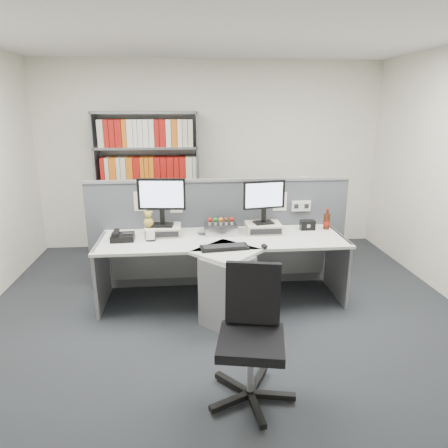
{
  "coord_description": "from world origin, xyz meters",
  "views": [
    {
      "loc": [
        -0.35,
        -3.21,
        2.05
      ],
      "look_at": [
        0.0,
        0.65,
        0.92
      ],
      "focal_mm": 32.23,
      "sensor_mm": 36.0,
      "label": 1
    }
  ],
  "objects": [
    {
      "name": "ground",
      "position": [
        0.0,
        0.0,
        0.0
      ],
      "size": [
        5.5,
        5.5,
        0.0
      ],
      "primitive_type": "plane",
      "color": "#303338",
      "rests_on": "ground"
    },
    {
      "name": "room_shell",
      "position": [
        0.0,
        0.0,
        1.79
      ],
      "size": [
        5.04,
        5.54,
        2.72
      ],
      "color": "white",
      "rests_on": "ground"
    },
    {
      "name": "partition",
      "position": [
        0.0,
        1.25,
        0.65
      ],
      "size": [
        3.0,
        0.08,
        1.27
      ],
      "color": "#555860",
      "rests_on": "ground"
    },
    {
      "name": "desk",
      "position": [
        0.0,
        0.6,
        0.46
      ],
      "size": [
        2.6,
        1.2,
        0.72
      ],
      "color": "white",
      "rests_on": "ground"
    },
    {
      "name": "monitor_riser_left",
      "position": [
        -0.63,
        0.98,
        0.77
      ],
      "size": [
        0.38,
        0.31,
        0.1
      ],
      "color": "beige",
      "rests_on": "desk"
    },
    {
      "name": "monitor_riser_right",
      "position": [
        0.47,
        0.98,
        0.77
      ],
      "size": [
        0.38,
        0.31,
        0.1
      ],
      "color": "beige",
      "rests_on": "desk"
    },
    {
      "name": "monitor_left",
      "position": [
        -0.63,
        0.98,
        1.13
      ],
      "size": [
        0.51,
        0.18,
        0.52
      ],
      "color": "black",
      "rests_on": "monitor_riser_left"
    },
    {
      "name": "monitor_right",
      "position": [
        0.47,
        0.98,
        1.1
      ],
      "size": [
        0.46,
        0.18,
        0.47
      ],
      "color": "black",
      "rests_on": "monitor_riser_right"
    },
    {
      "name": "desktop_pc",
      "position": [
        -0.0,
        1.0,
        0.77
      ],
      "size": [
        0.35,
        0.31,
        0.09
      ],
      "color": "black",
      "rests_on": "desk"
    },
    {
      "name": "figurines",
      "position": [
        -0.0,
        0.98,
        0.86
      ],
      "size": [
        0.29,
        0.05,
        0.09
      ],
      "color": "beige",
      "rests_on": "desktop_pc"
    },
    {
      "name": "keyboard",
      "position": [
        -0.01,
        0.47,
        0.74
      ],
      "size": [
        0.49,
        0.23,
        0.03
      ],
      "color": "black",
      "rests_on": "desk"
    },
    {
      "name": "mouse",
      "position": [
        0.38,
        0.46,
        0.74
      ],
      "size": [
        0.06,
        0.1,
        0.04
      ],
      "primitive_type": "ellipsoid",
      "color": "black",
      "rests_on": "desk"
    },
    {
      "name": "desk_phone",
      "position": [
        -1.05,
        0.83,
        0.76
      ],
      "size": [
        0.25,
        0.23,
        0.1
      ],
      "color": "black",
      "rests_on": "desk"
    },
    {
      "name": "desk_calendar",
      "position": [
        -0.75,
        0.78,
        0.77
      ],
      "size": [
        0.09,
        0.07,
        0.11
      ],
      "color": "black",
      "rests_on": "desk"
    },
    {
      "name": "plush_toy",
      "position": [
        -0.78,
        0.95,
        0.9
      ],
      "size": [
        0.1,
        0.1,
        0.18
      ],
      "color": "gold",
      "rests_on": "monitor_riser_left"
    },
    {
      "name": "speaker",
      "position": [
        0.98,
        1.02,
        0.77
      ],
      "size": [
        0.16,
        0.09,
        0.11
      ],
      "primitive_type": "cube",
      "color": "black",
      "rests_on": "desk"
    },
    {
      "name": "cola_bottle",
      "position": [
        1.2,
        1.03,
        0.81
      ],
      "size": [
        0.07,
        0.07,
        0.24
      ],
      "color": "#3F190A",
      "rests_on": "desk"
    },
    {
      "name": "shelving_unit",
      "position": [
        -0.9,
        2.44,
        0.98
      ],
      "size": [
        1.41,
        0.4,
        2.0
      ],
      "color": "slate",
      "rests_on": "ground"
    },
    {
      "name": "filing_cabinet",
      "position": [
        1.2,
        1.99,
        0.35
      ],
      "size": [
        0.45,
        0.61,
        0.7
      ],
      "color": "slate",
      "rests_on": "ground"
    },
    {
      "name": "desk_fan",
      "position": [
        1.2,
        1.99,
        0.99
      ],
      "size": [
        0.28,
        0.16,
        0.46
      ],
      "color": "white",
      "rests_on": "filing_cabinet"
    },
    {
      "name": "office_chair",
      "position": [
        0.07,
        -0.7,
        0.52
      ],
      "size": [
        0.64,
        0.63,
        0.96
      ],
      "color": "silver",
      "rests_on": "ground"
    }
  ]
}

